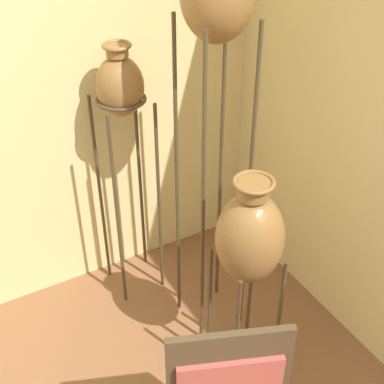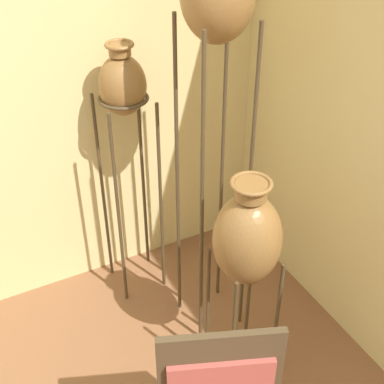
{
  "view_description": "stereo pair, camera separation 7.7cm",
  "coord_description": "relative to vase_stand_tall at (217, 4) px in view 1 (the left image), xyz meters",
  "views": [
    {
      "loc": [
        0.06,
        -0.71,
        2.5
      ],
      "look_at": [
        1.16,
        1.24,
        0.93
      ],
      "focal_mm": 50.0,
      "sensor_mm": 36.0,
      "label": 1
    },
    {
      "loc": [
        0.13,
        -0.75,
        2.5
      ],
      "look_at": [
        1.16,
        1.24,
        0.93
      ],
      "focal_mm": 50.0,
      "sensor_mm": 36.0,
      "label": 2
    }
  ],
  "objects": [
    {
      "name": "vase_stand_medium",
      "position": [
        -0.27,
        0.49,
        -0.55
      ],
      "size": [
        0.28,
        0.28,
        1.59
      ],
      "color": "#473823",
      "rests_on": "ground_plane"
    },
    {
      "name": "vase_stand_tall",
      "position": [
        0.0,
        0.0,
        0.0
      ],
      "size": [
        0.32,
        0.32,
        2.21
      ],
      "color": "#473823",
      "rests_on": "ground_plane"
    },
    {
      "name": "vase_stand_short",
      "position": [
        -0.05,
        -0.41,
        -0.95
      ],
      "size": [
        0.32,
        0.32,
        1.24
      ],
      "color": "#473823",
      "rests_on": "ground_plane"
    }
  ]
}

